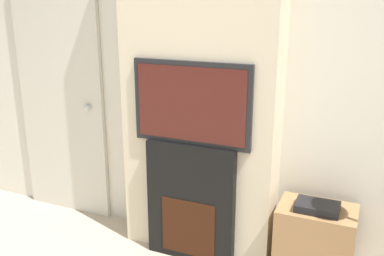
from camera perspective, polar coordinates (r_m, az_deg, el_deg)
wall_back at (r=3.18m, az=2.32°, el=7.38°), size 6.00×0.06×2.70m
chimney_breast at (r=3.02m, az=1.11°, el=6.89°), size 1.14×0.29×2.70m
fireplace at (r=3.17m, az=-0.01°, el=-9.87°), size 0.67×0.15×0.90m
television at (r=2.92m, az=-0.03°, el=3.28°), size 0.86×0.07×0.58m
media_stand at (r=3.10m, az=16.00°, el=-14.67°), size 0.50×0.35×0.60m
entry_door at (r=3.88m, az=-17.05°, el=3.74°), size 0.86×0.09×2.08m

